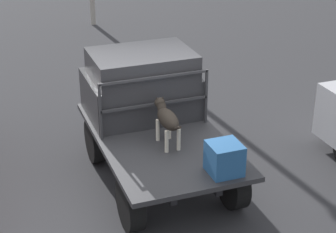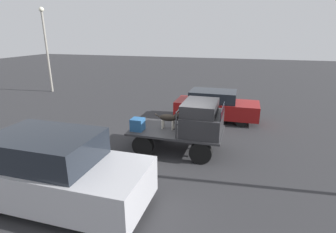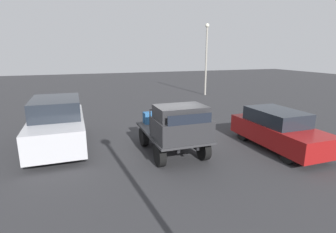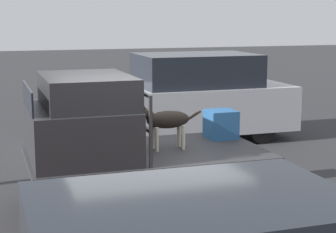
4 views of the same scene
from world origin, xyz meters
The scene contains 9 objects.
ground_plane centered at (0.00, 0.00, 0.00)m, with size 80.00×80.00×0.00m, color #2D2D30.
flatbed_truck centered at (0.00, 0.00, 0.61)m, with size 3.48×1.98×0.86m.
truck_cab centered at (0.95, 0.00, 1.41)m, with size 1.42×1.86×1.16m.
truck_headboard centered at (0.20, 0.00, 1.49)m, with size 0.04×1.86×0.96m.
dog centered at (-0.29, -0.03, 1.30)m, with size 1.03×0.26×0.70m.
cargo_crate centered at (-1.41, -0.49, 1.09)m, with size 0.46×0.46×0.46m.
parked_sedan centered at (1.02, 4.18, 0.79)m, with size 4.23×1.70×1.56m.
parked_pickup_far centered at (-2.21, -4.17, 0.97)m, with size 4.82×2.04×1.98m.
light_pole_far centered at (-12.06, 7.72, 3.65)m, with size 0.36×0.36×6.17m.
Camera 3 is at (9.02, -3.36, 3.83)m, focal length 28.00 mm.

